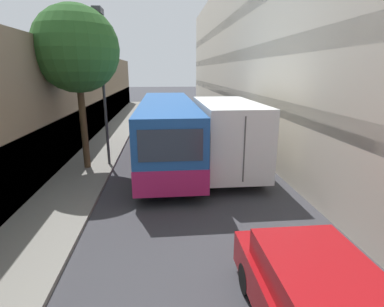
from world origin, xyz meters
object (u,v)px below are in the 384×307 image
box_truck (223,132)px  street_tree_left (76,50)px  car_hatchback (316,299)px  street_lamp (101,60)px  bus (167,129)px

box_truck → street_tree_left: size_ratio=1.12×
car_hatchback → street_lamp: 11.83m
bus → box_truck: bearing=-30.2°
car_hatchback → box_truck: (0.29, 9.27, 0.93)m
box_truck → car_hatchback: bearing=-91.8°
box_truck → street_lamp: bearing=172.9°
bus → street_lamp: size_ratio=1.70×
box_truck → street_lamp: 6.17m
car_hatchback → street_lamp: bearing=116.7°
street_tree_left → car_hatchback: bearing=-58.2°
bus → street_tree_left: street_tree_left is taller
bus → box_truck: box_truck is taller
street_lamp → street_tree_left: street_tree_left is taller
street_lamp → street_tree_left: size_ratio=0.99×
bus → street_tree_left: bearing=-161.3°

